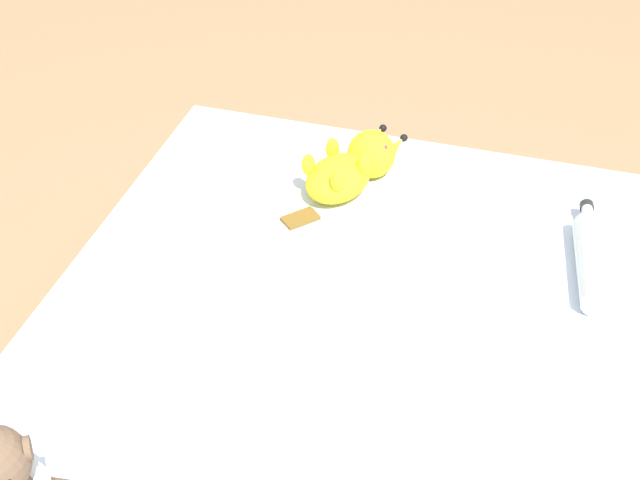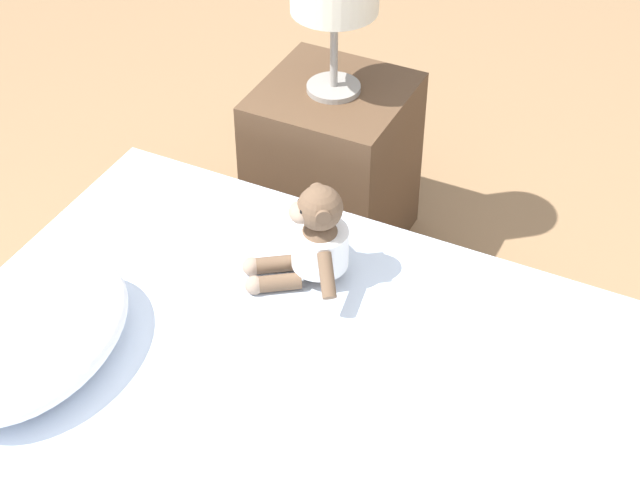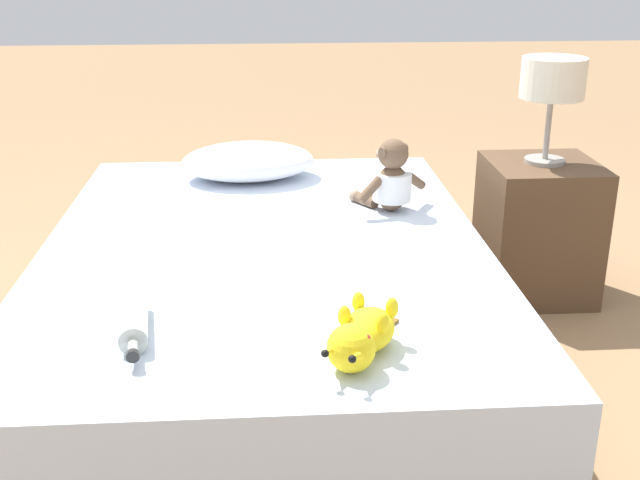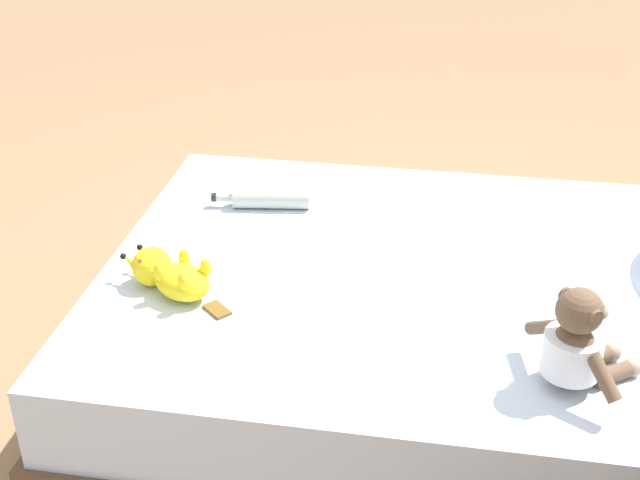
{
  "view_description": "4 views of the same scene",
  "coord_description": "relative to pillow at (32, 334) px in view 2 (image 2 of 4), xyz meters",
  "views": [
    {
      "loc": [
        -0.17,
        0.81,
        1.52
      ],
      "look_at": [
        0.17,
        -0.34,
        0.54
      ],
      "focal_mm": 51.77,
      "sensor_mm": 36.0,
      "label": 1
    },
    {
      "loc": [
        -1.05,
        -0.46,
        1.89
      ],
      "look_at": [
        0.41,
        0.25,
        0.52
      ],
      "focal_mm": 56.9,
      "sensor_mm": 36.0,
      "label": 2
    },
    {
      "loc": [
        0.01,
        -2.13,
        1.23
      ],
      "look_at": [
        0.14,
        -0.28,
        0.53
      ],
      "focal_mm": 44.39,
      "sensor_mm": 36.0,
      "label": 3
    },
    {
      "loc": [
        1.87,
        -0.02,
        1.55
      ],
      "look_at": [
        0.09,
        -0.33,
        0.53
      ],
      "focal_mm": 47.42,
      "sensor_mm": 36.0,
      "label": 4
    }
  ],
  "objects": [
    {
      "name": "pillow",
      "position": [
        0.0,
        0.0,
        0.0
      ],
      "size": [
        0.5,
        0.37,
        0.13
      ],
      "color": "white",
      "rests_on": "bed"
    },
    {
      "name": "plush_monkey",
      "position": [
        0.46,
        -0.39,
        0.03
      ],
      "size": [
        0.25,
        0.25,
        0.24
      ],
      "color": "brown",
      "rests_on": "bed"
    },
    {
      "name": "nightstand",
      "position": [
        1.04,
        -0.15,
        -0.23
      ],
      "size": [
        0.38,
        0.38,
        0.5
      ],
      "color": "brown",
      "rests_on": "ground_plane"
    }
  ]
}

